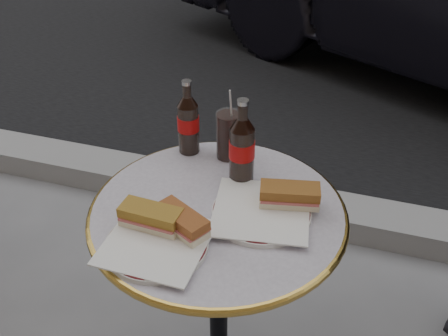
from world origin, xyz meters
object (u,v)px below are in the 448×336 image
(plate_right, at_px, (261,213))
(cola_bottle_left, at_px, (188,117))
(cola_glass, at_px, (228,135))
(bistro_table, at_px, (219,312))
(plate_left, at_px, (157,245))
(cola_bottle_right, at_px, (242,142))

(plate_right, xyz_separation_m, cola_bottle_left, (-0.26, 0.21, 0.10))
(cola_glass, bearing_deg, plate_right, -55.35)
(bistro_table, xyz_separation_m, plate_left, (-0.09, -0.16, 0.37))
(bistro_table, relative_size, cola_glass, 5.44)
(plate_left, bearing_deg, bistro_table, 61.99)
(cola_bottle_left, bearing_deg, cola_glass, 2.89)
(bistro_table, xyz_separation_m, cola_bottle_right, (0.02, 0.13, 0.48))
(bistro_table, bearing_deg, plate_left, -118.01)
(plate_left, relative_size, cola_bottle_right, 0.98)
(plate_left, height_order, cola_bottle_left, cola_bottle_left)
(cola_glass, bearing_deg, cola_bottle_left, -177.11)
(plate_left, height_order, cola_bottle_right, cola_bottle_right)
(plate_right, relative_size, cola_bottle_left, 1.10)
(plate_right, xyz_separation_m, cola_bottle_right, (-0.08, 0.12, 0.11))
(bistro_table, distance_m, plate_left, 0.42)
(bistro_table, height_order, cola_bottle_right, cola_bottle_right)
(plate_left, distance_m, plate_right, 0.26)
(plate_right, height_order, cola_bottle_right, cola_bottle_right)
(plate_right, distance_m, cola_bottle_right, 0.18)
(cola_bottle_left, height_order, cola_bottle_right, cola_bottle_right)
(cola_bottle_left, height_order, cola_glass, cola_bottle_left)
(plate_left, bearing_deg, cola_bottle_left, 99.81)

